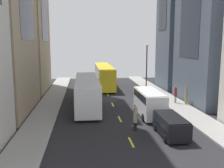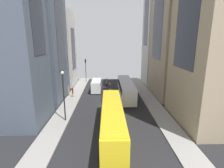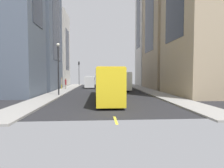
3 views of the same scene
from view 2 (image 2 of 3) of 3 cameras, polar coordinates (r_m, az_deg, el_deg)
name	(u,v)px [view 2 (image 2 of 3)]	position (r m, az deg, el deg)	size (l,w,h in m)	color
ground_plane	(111,103)	(31.90, -0.32, -6.40)	(41.86, 41.86, 0.00)	black
sidewalk_west	(152,103)	(32.89, 12.99, -5.99)	(2.79, 44.00, 0.15)	gray
sidewalk_east	(70,103)	(32.60, -13.75, -6.22)	(2.79, 44.00, 0.15)	gray
lane_stripe_0	(110,79)	(52.10, -0.81, 1.63)	(0.16, 2.00, 0.01)	yellow
lane_stripe_1	(110,84)	(46.26, -0.71, 0.06)	(0.16, 2.00, 0.01)	yellow
lane_stripe_2	(110,90)	(40.45, -0.59, -1.97)	(0.16, 2.00, 0.01)	yellow
lane_stripe_3	(111,98)	(34.72, -0.42, -4.67)	(0.16, 2.00, 0.01)	yellow
lane_stripe_4	(111,110)	(29.10, -0.19, -8.43)	(0.16, 2.00, 0.01)	yellow
lane_stripe_5	(112,127)	(23.66, 0.16, -13.96)	(0.16, 2.00, 0.01)	yellow
lane_stripe_6	(114,156)	(18.57, 0.75, -22.63)	(0.16, 2.00, 0.01)	yellow
building_west_1	(175,9)	(37.60, 19.95, 22.14)	(6.19, 11.63, 33.92)	tan
building_east_0	(56,49)	(46.37, -17.82, 10.87)	(8.58, 8.00, 18.29)	beige
building_east_1	(43,34)	(35.13, -21.83, 15.11)	(6.52, 10.20, 24.79)	#4C5666
city_bus_white	(126,87)	(34.98, 4.58, -1.15)	(2.80, 12.75, 3.35)	silver
streetcar_yellow	(112,118)	(21.22, 0.07, -11.00)	(2.70, 14.56, 3.59)	yellow
delivery_van_white	(96,85)	(39.34, -5.14, -0.21)	(2.25, 5.96, 2.58)	white
car_black_0	(97,81)	(45.16, -4.97, 0.91)	(1.93, 4.27, 1.62)	black
pedestrian_waiting_curb	(107,82)	(43.54, -1.75, 0.70)	(0.35, 0.35, 2.15)	black
pedestrian_crossing_near	(73,92)	(35.54, -12.83, -2.44)	(0.31, 0.31, 2.07)	gray
pedestrian_crossing_mid	(69,90)	(36.50, -14.08, -2.00)	(0.33, 0.33, 2.20)	gold
traffic_light_near_corner	(86,66)	(47.66, -8.68, 5.77)	(0.32, 0.44, 6.24)	black
streetlamp_near	(64,91)	(24.52, -15.67, -2.24)	(0.44, 0.44, 7.04)	black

